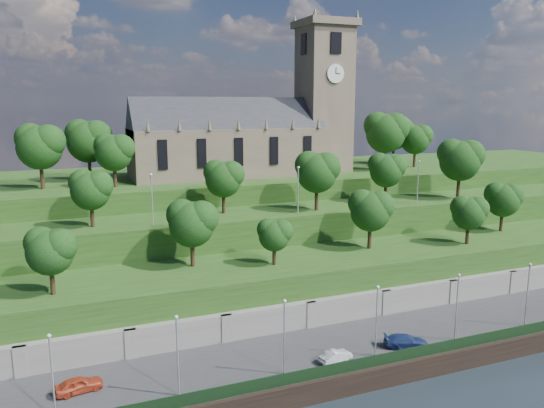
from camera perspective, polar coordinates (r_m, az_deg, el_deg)
name	(u,v)px	position (r m, az deg, el deg)	size (l,w,h in m)	color
ground	(405,382)	(56.87, 14.15, -18.07)	(320.00, 320.00, 0.00)	black
promenade	(373,347)	(60.79, 10.80, -14.88)	(160.00, 12.00, 2.00)	#2D2D30
quay_wall	(406,372)	(56.32, 14.24, -17.11)	(160.00, 0.50, 2.20)	black
fence	(403,355)	(56.10, 13.91, -15.49)	(160.00, 0.10, 1.20)	black
retaining_wall	(346,314)	(64.82, 7.97, -11.65)	(160.00, 2.10, 5.00)	slate
embankment_lower	(323,286)	(69.22, 5.51, -8.77)	(160.00, 12.00, 8.00)	#214316
embankment_upper	(289,249)	(78.08, 1.85, -4.89)	(160.00, 10.00, 12.00)	#214316
hilltop	(243,212)	(96.78, -3.11, -0.88)	(160.00, 32.00, 15.00)	#214316
church	(254,130)	(91.34, -1.92, 7.94)	(38.60, 12.35, 27.60)	brown
trees_lower	(330,216)	(67.53, 6.26, -1.30)	(68.32, 9.06, 8.10)	black
trees_upper	(340,169)	(78.11, 7.33, 3.79)	(61.99, 8.72, 9.59)	black
trees_hilltop	(268,137)	(90.80, -0.42, 7.24)	(71.98, 15.82, 10.57)	black
lamp_posts_promenade	(377,315)	(54.94, 11.19, -11.68)	(60.36, 0.36, 7.48)	#B2B2B7
lamp_posts_upper	(298,186)	(73.27, 2.83, 1.98)	(40.36, 0.36, 6.62)	#B2B2B7
car_left	(79,385)	(52.33, -20.09, -17.78)	(1.66, 4.12, 1.40)	#AE381D
car_middle	(335,356)	(54.79, 6.83, -15.93)	(1.24, 3.54, 1.17)	#B7B5BB
car_right	(406,341)	(58.91, 14.22, -14.11)	(1.87, 4.60, 1.34)	navy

